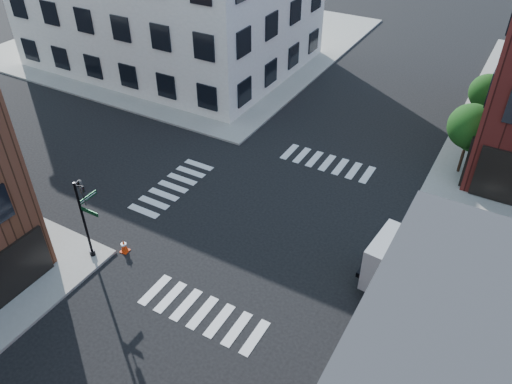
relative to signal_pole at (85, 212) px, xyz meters
The scene contains 7 objects.
ground 9.90m from the signal_pole, 44.81° to the left, with size 120.00×120.00×0.00m, color black.
sidewalk_nw 31.27m from the signal_pole, 117.29° to the left, with size 30.00×30.00×0.15m, color gray.
tree_near 21.94m from the signal_pole, 49.38° to the left, with size 2.69×2.69×4.49m.
tree_far 26.78m from the signal_pole, 57.77° to the left, with size 2.43×2.43×4.07m.
signal_pole is the anchor object (origin of this frame).
box_truck 17.79m from the signal_pole, 15.74° to the left, with size 9.33×3.58×4.14m.
traffic_cone 2.87m from the signal_pole, 43.69° to the left, with size 0.44×0.44×0.75m.
Camera 1 is at (9.34, -18.49, 17.63)m, focal length 35.00 mm.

